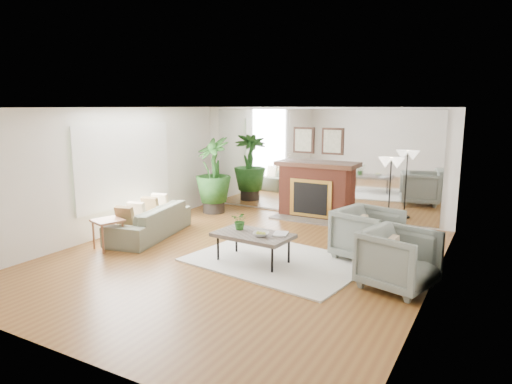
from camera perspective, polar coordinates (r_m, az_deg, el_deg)
The scene contains 18 objects.
ground at distance 7.79m, azimuth -1.94°, elevation -8.22°, with size 7.00×7.00×0.00m, color brown.
wall_left at distance 9.36m, azimuth -17.91°, elevation 2.35°, with size 0.02×7.00×2.50m, color white.
wall_right at distance 6.49m, azimuth 21.27°, elevation -1.36°, with size 0.02×7.00×2.50m, color white.
wall_back at distance 10.59m, azimuth 7.79°, elevation 3.69°, with size 6.00×0.02×2.50m, color white.
mirror_panel at distance 10.57m, azimuth 7.75°, elevation 3.68°, with size 5.40×0.04×2.40m, color silver.
window_panel at distance 9.60m, azimuth -16.08°, elevation 3.25°, with size 0.04×2.40×1.50m, color #B2E09E.
fireplace at distance 10.46m, azimuth 7.25°, elevation 0.35°, with size 1.85×0.83×2.05m.
area_rug at distance 7.60m, azimuth 2.62°, elevation -8.60°, with size 2.76×1.97×0.03m, color silver.
coffee_table at distance 7.40m, azimuth -0.37°, elevation -5.51°, with size 1.29×0.81×0.50m.
sofa at distance 9.19m, azimuth -13.16°, elevation -3.58°, with size 2.06×0.81×0.60m, color slate.
armchair_back at distance 7.82m, azimuth 13.76°, elevation -5.15°, with size 0.92×0.95×0.86m, color slate.
armchair_front at distance 6.72m, azimuth 17.41°, elevation -8.04°, with size 0.90×0.93×0.85m, color slate.
side_table at distance 8.53m, azimuth -18.04°, elevation -3.87°, with size 0.60×0.60×0.54m.
potted_ficus at distance 10.88m, azimuth -5.38°, elevation 2.41°, with size 1.11×1.11×1.80m.
floor_lamp at distance 9.25m, azimuth 16.51°, elevation 2.77°, with size 0.50×0.28×1.54m.
tabletop_plant at distance 7.59m, azimuth -1.97°, elevation -3.59°, with size 0.28×0.24×0.31m, color #316C27.
fruit_bowl at distance 7.24m, azimuth 0.62°, elevation -5.30°, with size 0.25×0.25×0.06m, color brown.
book at distance 7.36m, azimuth 2.24°, elevation -5.19°, with size 0.22×0.30×0.02m, color brown.
Camera 1 is at (3.80, -6.31, 2.52)m, focal length 32.00 mm.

